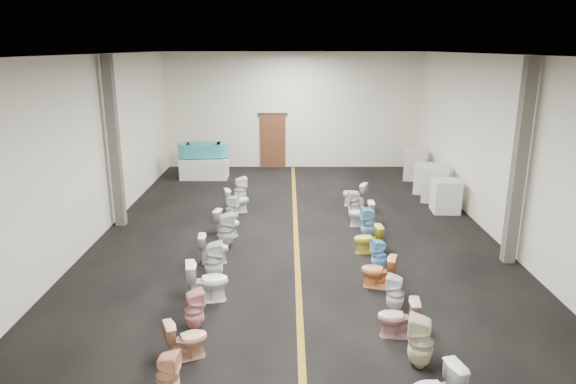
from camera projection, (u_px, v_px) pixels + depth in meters
name	position (u px, v px, depth m)	size (l,w,h in m)	color
floor	(296.00, 237.00, 13.04)	(16.00, 16.00, 0.00)	black
ceiling	(297.00, 54.00, 11.81)	(16.00, 16.00, 0.00)	black
wall_back	(293.00, 111.00, 20.12)	(10.00, 10.00, 0.00)	beige
wall_front	(311.00, 319.00, 4.72)	(10.00, 10.00, 0.00)	beige
wall_left	(90.00, 150.00, 12.42)	(16.00, 16.00, 0.00)	beige
wall_right	(503.00, 150.00, 12.42)	(16.00, 16.00, 0.00)	beige
aisle_stripe	(296.00, 237.00, 13.03)	(0.12, 15.60, 0.01)	#886213
back_door	(273.00, 141.00, 20.39)	(1.00, 0.10, 2.10)	#562D19
door_frame	(273.00, 114.00, 20.10)	(1.15, 0.08, 0.10)	#331C11
column_left	(114.00, 143.00, 13.38)	(0.25, 0.25, 4.50)	#59544C
column_right	(519.00, 164.00, 10.98)	(0.25, 0.25, 4.50)	#59544C
display_table	(204.00, 168.00, 18.82)	(1.71, 0.85, 0.76)	white
bathtub	(204.00, 150.00, 18.63)	(1.86, 0.75, 0.55)	teal
appliance_crate_a	(446.00, 196.00, 14.95)	(0.74, 0.74, 0.96)	silver
appliance_crate_b	(435.00, 184.00, 16.01)	(0.79, 0.79, 1.08)	silver
appliance_crate_c	(427.00, 179.00, 16.96)	(0.83, 0.83, 0.94)	silver
appliance_crate_d	(415.00, 165.00, 18.62)	(0.76, 0.76, 1.09)	beige
toilet_left_1	(168.00, 375.00, 7.00)	(0.32, 0.32, 0.70)	#FDB993
toilet_left_2	(186.00, 339.00, 7.90)	(0.37, 0.65, 0.66)	#EAA68A
toilet_left_3	(194.00, 310.00, 8.70)	(0.33, 0.34, 0.73)	pink
toilet_left_4	(208.00, 281.00, 9.69)	(0.45, 0.79, 0.80)	white
toilet_left_5	(214.00, 261.00, 10.55)	(0.38, 0.39, 0.84)	silver
toilet_left_6	(214.00, 248.00, 11.43)	(0.38, 0.66, 0.67)	silver
toilet_left_7	(226.00, 230.00, 12.31)	(0.39, 0.40, 0.86)	silver
toilet_left_8	(227.00, 223.00, 13.09)	(0.38, 0.66, 0.67)	silver
toilet_left_9	(232.00, 209.00, 14.04)	(0.35, 0.36, 0.78)	white
toilet_left_10	(237.00, 200.00, 14.92)	(0.40, 0.71, 0.72)	white
toilet_left_11	(240.00, 190.00, 15.77)	(0.38, 0.39, 0.84)	white
toilet_right_2	(421.00, 342.00, 7.66)	(0.38, 0.39, 0.85)	beige
toilet_right_3	(398.00, 318.00, 8.49)	(0.38, 0.67, 0.69)	#D49F98
toilet_right_4	(395.00, 293.00, 9.30)	(0.32, 0.33, 0.71)	white
toilet_right_5	(378.00, 271.00, 10.24)	(0.39, 0.68, 0.70)	#E98D4A
toilet_right_6	(379.00, 255.00, 11.05)	(0.32, 0.32, 0.71)	#75C3F4
toilet_right_7	(368.00, 239.00, 11.99)	(0.37, 0.66, 0.67)	yellow
toilet_right_8	(368.00, 223.00, 12.84)	(0.37, 0.38, 0.83)	#77BCDA
toilet_right_9	(361.00, 214.00, 13.78)	(0.39, 0.68, 0.69)	white
toilet_right_10	(354.00, 204.00, 14.52)	(0.34, 0.34, 0.75)	beige
toilet_right_11	(354.00, 194.00, 15.49)	(0.42, 0.73, 0.74)	white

